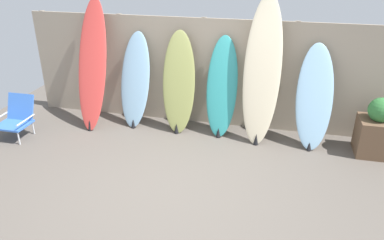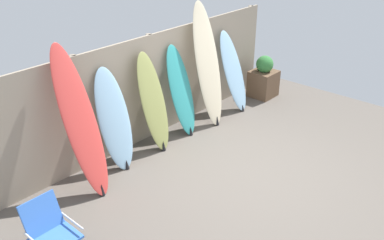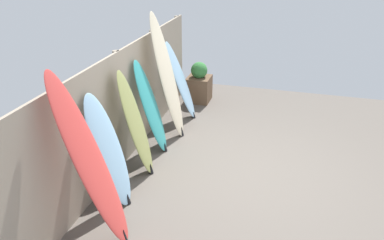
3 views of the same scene
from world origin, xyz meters
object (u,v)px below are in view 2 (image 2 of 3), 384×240
surfboard_cream_4 (208,66)px  beach_chair (49,228)px  surfboard_red_0 (81,124)px  surfboard_olive_2 (154,103)px  surfboard_teal_3 (181,92)px  surfboard_skyblue_1 (114,121)px  surfboard_skyblue_5 (233,72)px  planter_box (264,79)px

surfboard_cream_4 → beach_chair: (-3.80, -0.79, -0.77)m
surfboard_red_0 → surfboard_olive_2: (1.44, 0.11, -0.23)m
surfboard_olive_2 → surfboard_teal_3: surfboard_olive_2 is taller
surfboard_skyblue_1 → surfboard_cream_4: surfboard_cream_4 is taller
surfboard_cream_4 → beach_chair: size_ratio=3.41×
surfboard_teal_3 → surfboard_cream_4: 0.70m
beach_chair → surfboard_red_0: bearing=23.3°
surfboard_teal_3 → surfboard_skyblue_5: bearing=-2.8°
surfboard_cream_4 → beach_chair: 3.96m
surfboard_cream_4 → planter_box: 1.86m
surfboard_skyblue_1 → surfboard_teal_3: bearing=-0.2°
surfboard_skyblue_1 → surfboard_skyblue_5: surfboard_skyblue_1 is taller
surfboard_skyblue_5 → beach_chair: 4.69m
surfboard_olive_2 → beach_chair: (-2.49, -0.83, -0.48)m
planter_box → surfboard_red_0: bearing=179.3°
surfboard_red_0 → planter_box: (4.46, -0.05, -0.65)m
surfboard_red_0 → surfboard_skyblue_5: 3.56m
surfboard_skyblue_5 → surfboard_teal_3: bearing=177.2°
surfboard_olive_2 → surfboard_skyblue_5: (2.11, -0.03, -0.04)m
surfboard_skyblue_1 → surfboard_olive_2: surfboard_olive_2 is taller
surfboard_red_0 → surfboard_skyblue_5: (3.55, 0.08, -0.27)m
surfboard_olive_2 → surfboard_cream_4: surfboard_cream_4 is taller
surfboard_teal_3 → surfboard_skyblue_5: 1.41m
surfboard_teal_3 → surfboard_cream_4: (0.61, -0.08, 0.32)m
surfboard_skyblue_1 → surfboard_teal_3: size_ratio=0.99×
beach_chair → planter_box: 5.55m
surfboard_teal_3 → surfboard_skyblue_5: surfboard_teal_3 is taller
surfboard_teal_3 → surfboard_skyblue_1: bearing=179.8°
surfboard_teal_3 → beach_chair: size_ratio=2.42×
surfboard_olive_2 → beach_chair: bearing=-161.6°
surfboard_skyblue_1 → surfboard_olive_2: bearing=-3.5°
beach_chair → planter_box: (5.51, 0.67, 0.06)m
surfboard_red_0 → surfboard_teal_3: 2.16m
surfboard_skyblue_1 → planter_box: 3.82m
surfboard_olive_2 → surfboard_teal_3: (0.70, 0.04, -0.03)m
surfboard_olive_2 → surfboard_skyblue_5: bearing=-0.7°
surfboard_red_0 → surfboard_olive_2: surfboard_red_0 is taller
surfboard_skyblue_1 → surfboard_skyblue_5: 2.88m
beach_chair → surfboard_cream_4: bearing=0.4°
beach_chair → surfboard_skyblue_5: bearing=-1.4°
surfboard_teal_3 → beach_chair: 3.33m
surfboard_olive_2 → surfboard_red_0: bearing=-175.8°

